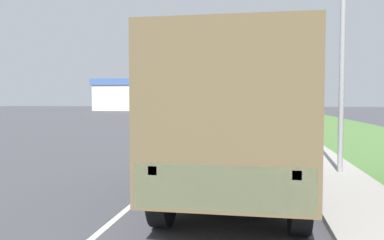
# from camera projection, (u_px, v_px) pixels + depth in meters

# --- Properties ---
(ground_plane) EXTENTS (180.00, 180.00, 0.00)m
(ground_plane) POSITION_uv_depth(u_px,v_px,m) (232.00, 120.00, 39.29)
(ground_plane) COLOR #424247
(lane_centre_stripe) EXTENTS (0.12, 120.00, 0.00)m
(lane_centre_stripe) POSITION_uv_depth(u_px,v_px,m) (232.00, 120.00, 39.29)
(lane_centre_stripe) COLOR silver
(lane_centre_stripe) RESTS_ON ground
(sidewalk_right) EXTENTS (1.80, 120.00, 0.12)m
(sidewalk_right) POSITION_uv_depth(u_px,v_px,m) (276.00, 120.00, 38.53)
(sidewalk_right) COLOR #9E9B93
(sidewalk_right) RESTS_ON ground
(grass_strip_right) EXTENTS (7.00, 120.00, 0.02)m
(grass_strip_right) POSITION_uv_depth(u_px,v_px,m) (321.00, 121.00, 37.79)
(grass_strip_right) COLOR #4C7538
(grass_strip_right) RESTS_ON ground
(military_truck) EXTENTS (2.49, 6.80, 3.20)m
(military_truck) POSITION_uv_depth(u_px,v_px,m) (236.00, 116.00, 7.97)
(military_truck) COLOR #606647
(military_truck) RESTS_ON ground
(car_nearest_ahead) EXTENTS (1.76, 4.18, 1.40)m
(car_nearest_ahead) POSITION_uv_depth(u_px,v_px,m) (191.00, 125.00, 22.67)
(car_nearest_ahead) COLOR #B7BABF
(car_nearest_ahead) RESTS_ON ground
(car_second_ahead) EXTENTS (1.86, 4.57, 1.73)m
(car_second_ahead) POSITION_uv_depth(u_px,v_px,m) (209.00, 115.00, 34.73)
(car_second_ahead) COLOR #336B3D
(car_second_ahead) RESTS_ON ground
(car_third_ahead) EXTENTS (1.91, 4.27, 1.43)m
(car_third_ahead) POSITION_uv_depth(u_px,v_px,m) (254.00, 112.00, 48.81)
(car_third_ahead) COLOR maroon
(car_third_ahead) RESTS_ON ground
(lamp_post) EXTENTS (1.69, 0.24, 7.08)m
(lamp_post) POSITION_uv_depth(u_px,v_px,m) (335.00, 18.00, 10.18)
(lamp_post) COLOR gray
(lamp_post) RESTS_ON sidewalk_right
(building_distant) EXTENTS (18.36, 13.65, 6.56)m
(building_distant) POSITION_uv_depth(u_px,v_px,m) (143.00, 95.00, 81.56)
(building_distant) COLOR beige
(building_distant) RESTS_ON ground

